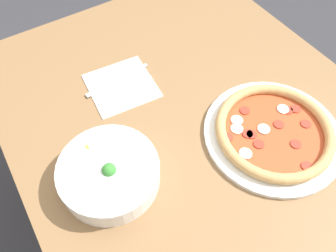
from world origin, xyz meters
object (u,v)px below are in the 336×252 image
bowl (109,172)px  knife (120,79)px  pizza (273,132)px  fork (126,90)px

bowl → knife: 0.31m
pizza → knife: bearing=32.1°
bowl → knife: (0.27, -0.16, -0.03)m
pizza → knife: pizza is taller
pizza → bowl: bowl is taller
bowl → fork: size_ratio=1.31×
pizza → bowl: bearing=74.9°
fork → knife: size_ratio=0.86×
knife → bowl: bearing=54.1°
bowl → fork: 0.27m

